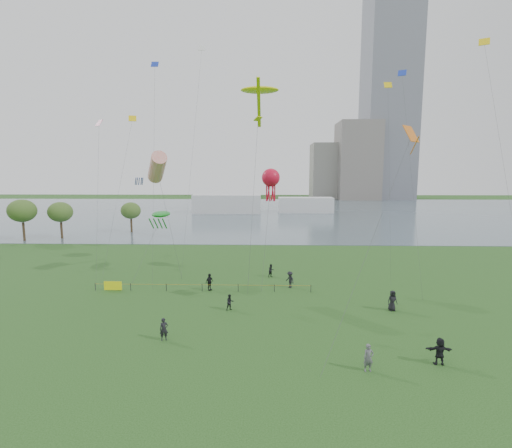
{
  "coord_description": "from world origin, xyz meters",
  "views": [
    {
      "loc": [
        1.06,
        -26.23,
        12.96
      ],
      "look_at": [
        0.0,
        10.0,
        8.0
      ],
      "focal_mm": 26.0,
      "sensor_mm": 36.0,
      "label": 1
    }
  ],
  "objects_px": {
    "fence": "(147,286)",
    "kite_stingray": "(260,91)",
    "kite_octopus": "(271,178)",
    "kite_flyer": "(368,358)"
  },
  "relations": [
    {
      "from": "fence",
      "to": "kite_octopus",
      "type": "bearing_deg",
      "value": 25.03
    },
    {
      "from": "kite_stingray",
      "to": "kite_octopus",
      "type": "distance_m",
      "value": 10.55
    },
    {
      "from": "kite_flyer",
      "to": "kite_octopus",
      "type": "xyz_separation_m",
      "value": [
        -6.25,
        22.72,
        11.45
      ]
    },
    {
      "from": "kite_flyer",
      "to": "kite_octopus",
      "type": "height_order",
      "value": "kite_octopus"
    },
    {
      "from": "kite_stingray",
      "to": "fence",
      "type": "bearing_deg",
      "value": -150.99
    },
    {
      "from": "kite_stingray",
      "to": "kite_octopus",
      "type": "height_order",
      "value": "kite_stingray"
    },
    {
      "from": "fence",
      "to": "kite_stingray",
      "type": "bearing_deg",
      "value": 28.98
    },
    {
      "from": "kite_flyer",
      "to": "kite_stingray",
      "type": "height_order",
      "value": "kite_stingray"
    },
    {
      "from": "fence",
      "to": "kite_octopus",
      "type": "distance_m",
      "value": 19.21
    },
    {
      "from": "fence",
      "to": "kite_octopus",
      "type": "xyz_separation_m",
      "value": [
        13.72,
        6.41,
        11.82
      ]
    }
  ]
}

